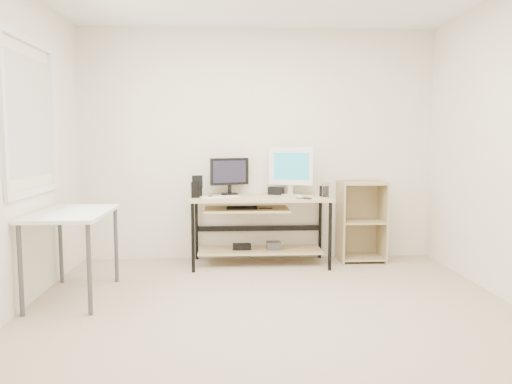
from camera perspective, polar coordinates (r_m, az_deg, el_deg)
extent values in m
cube|color=#BDAB91|center=(3.95, 2.04, -14.24)|extent=(4.00, 4.00, 0.01)
cube|color=white|center=(5.70, 0.28, 5.36)|extent=(4.00, 0.01, 2.60)
cube|color=white|center=(1.72, 8.16, 4.04)|extent=(4.00, 0.01, 2.60)
cube|color=white|center=(4.60, -24.30, 7.82)|extent=(0.01, 1.00, 1.20)
cube|color=#D0B884|center=(5.39, 0.50, -0.69)|extent=(1.50, 0.65, 0.03)
cube|color=#D0B884|center=(5.35, -1.08, -1.99)|extent=(0.90, 0.49, 0.02)
cube|color=#D0B884|center=(5.54, 0.46, -6.65)|extent=(1.35, 0.46, 0.02)
cube|color=black|center=(5.35, -1.61, -1.82)|extent=(0.33, 0.22, 0.01)
cylinder|color=black|center=(5.31, 1.10, -1.88)|extent=(0.14, 0.01, 0.01)
cube|color=#434345|center=(5.54, 2.02, -6.13)|extent=(0.15, 0.15, 0.08)
cube|color=black|center=(5.52, -1.63, -6.27)|extent=(0.20, 0.12, 0.06)
cylinder|color=black|center=(5.17, -7.22, -5.23)|extent=(0.04, 0.04, 0.72)
cylinder|color=black|center=(5.73, -6.81, -4.13)|extent=(0.04, 0.04, 0.72)
cylinder|color=black|center=(5.26, 8.46, -5.05)|extent=(0.04, 0.04, 0.72)
cylinder|color=black|center=(5.81, 7.33, -3.99)|extent=(0.04, 0.04, 0.72)
cube|color=white|center=(4.54, -20.30, -2.31)|extent=(0.60, 1.00, 0.03)
cylinder|color=#434345|center=(4.27, -25.33, -8.14)|extent=(0.04, 0.04, 0.72)
cylinder|color=#434345|center=(5.11, -21.43, -5.73)|extent=(0.04, 0.04, 0.72)
cylinder|color=#434345|center=(4.10, -18.52, -8.43)|extent=(0.04, 0.04, 0.72)
cylinder|color=#434345|center=(4.97, -15.70, -5.85)|extent=(0.04, 0.04, 0.72)
cube|color=tan|center=(5.68, 9.62, -3.33)|extent=(0.02, 0.40, 0.90)
cube|color=tan|center=(5.81, 14.26, -3.24)|extent=(0.02, 0.40, 0.90)
cube|color=tan|center=(5.92, 11.49, -3.00)|extent=(0.50, 0.02, 0.90)
cube|color=tan|center=(5.82, 11.88, -7.28)|extent=(0.46, 0.38, 0.02)
cube|color=tan|center=(5.74, 11.97, -3.29)|extent=(0.46, 0.38, 0.02)
cube|color=tan|center=(5.69, 12.06, 0.99)|extent=(0.46, 0.38, 0.02)
cylinder|color=black|center=(5.57, -3.03, -0.23)|extent=(0.19, 0.19, 0.02)
cylinder|color=black|center=(5.57, -3.04, 0.34)|extent=(0.04, 0.04, 0.09)
cube|color=black|center=(5.55, -3.05, 2.36)|extent=(0.43, 0.22, 0.30)
cube|color=black|center=(5.52, -3.05, 2.34)|extent=(0.35, 0.15, 0.24)
cube|color=silver|center=(5.57, 4.01, -0.26)|extent=(0.18, 0.16, 0.01)
cylinder|color=silver|center=(5.57, 4.01, 0.32)|extent=(0.04, 0.04, 0.10)
cube|color=white|center=(5.55, 4.03, 2.98)|extent=(0.49, 0.21, 0.42)
cube|color=teal|center=(5.52, 4.07, 2.96)|extent=(0.40, 0.14, 0.33)
cube|color=white|center=(5.33, -4.15, -0.54)|extent=(0.43, 0.21, 0.01)
ellipsoid|color=#B9B9BF|center=(5.23, 4.99, -0.52)|extent=(0.11, 0.14, 0.04)
cube|color=black|center=(5.58, 2.31, 0.13)|extent=(0.19, 0.14, 0.09)
cube|color=black|center=(5.45, -6.70, -0.02)|extent=(0.11, 0.11, 0.09)
cube|color=black|center=(5.44, -6.72, 1.17)|extent=(0.12, 0.12, 0.14)
cube|color=black|center=(5.49, 7.73, 0.11)|extent=(0.11, 0.11, 0.11)
cube|color=black|center=(5.31, -6.98, 0.25)|extent=(0.09, 0.07, 0.17)
cylinder|color=black|center=(5.32, -5.24, -0.53)|extent=(0.06, 0.06, 0.02)
cube|color=black|center=(5.23, 5.87, -0.72)|extent=(0.08, 0.12, 0.01)
cylinder|color=#A7774B|center=(5.38, 7.93, -0.57)|extent=(0.10, 0.10, 0.01)
cylinder|color=white|center=(5.37, 7.95, 0.26)|extent=(0.08, 0.08, 0.15)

